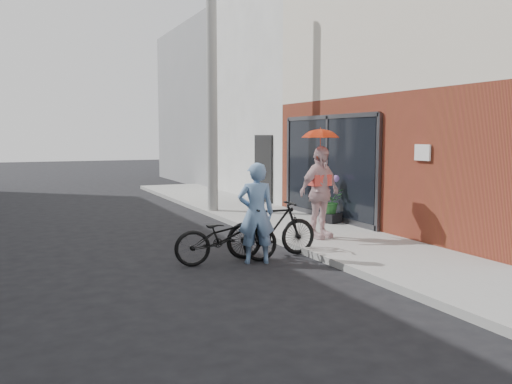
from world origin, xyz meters
TOP-DOWN VIEW (x-y plane):
  - ground at (0.00, 0.00)m, footprint 80.00×80.00m
  - sidewalk at (2.10, 2.00)m, footprint 2.20×24.00m
  - curb at (0.94, 2.00)m, footprint 0.12×24.00m
  - brick_building at (7.19, 2.01)m, footprint 8.09×8.00m
  - plaster_building at (7.20, 9.00)m, footprint 8.00×6.00m
  - east_building_far at (7.20, 16.00)m, footprint 8.00×8.00m
  - utility_pole at (1.10, 6.00)m, footprint 0.28×0.28m
  - officer at (-0.14, 0.43)m, footprint 0.71×0.56m
  - bike_left at (-0.61, 0.59)m, footprint 1.82×0.79m
  - bike_right at (0.30, 0.74)m, footprint 1.70×0.55m
  - kimono_woman at (1.66, 1.38)m, footprint 1.15×0.75m
  - parasol at (1.66, 1.38)m, footprint 0.70×0.70m
  - planter at (2.90, 2.91)m, footprint 0.51×0.51m
  - potted_plant at (2.90, 2.91)m, footprint 0.52×0.45m

SIDE VIEW (x-z plane):
  - ground at x=0.00m, z-range 0.00..0.00m
  - sidewalk at x=2.10m, z-range 0.00..0.12m
  - curb at x=0.94m, z-range 0.00..0.12m
  - planter at x=2.90m, z-range 0.12..0.33m
  - bike_left at x=-0.61m, z-range 0.00..0.93m
  - bike_right at x=0.30m, z-range 0.00..1.01m
  - potted_plant at x=2.90m, z-range 0.33..0.91m
  - officer at x=-0.14m, z-range 0.00..1.69m
  - kimono_woman at x=1.66m, z-range 0.12..1.93m
  - parasol at x=1.66m, z-range 1.93..2.54m
  - brick_building at x=7.19m, z-range -0.01..5.99m
  - plaster_building at x=7.20m, z-range 0.00..7.00m
  - east_building_far at x=7.20m, z-range 0.00..7.00m
  - utility_pole at x=1.10m, z-range 0.00..7.00m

